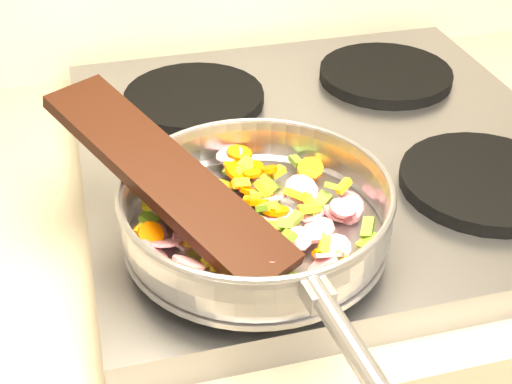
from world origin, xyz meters
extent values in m
cube|color=#939399|center=(-0.70, 1.67, 0.92)|extent=(0.60, 0.60, 0.04)
cylinder|color=black|center=(-0.84, 1.52, 0.95)|extent=(0.19, 0.19, 0.02)
cylinder|color=black|center=(-0.56, 1.52, 0.95)|extent=(0.19, 0.19, 0.02)
cylinder|color=black|center=(-0.84, 1.81, 0.95)|extent=(0.19, 0.19, 0.02)
cylinder|color=black|center=(-0.56, 1.81, 0.95)|extent=(0.19, 0.19, 0.02)
cylinder|color=#9E9EA5|center=(-0.84, 1.49, 0.96)|extent=(0.26, 0.26, 0.01)
torus|color=#9E9EA5|center=(-0.84, 1.49, 0.99)|extent=(0.31, 0.31, 0.05)
torus|color=#9E9EA5|center=(-0.84, 1.49, 1.01)|extent=(0.27, 0.27, 0.01)
cylinder|color=#9E9EA5|center=(-0.81, 1.26, 1.00)|extent=(0.04, 0.19, 0.02)
cube|color=#9E9EA5|center=(-0.82, 1.35, 1.00)|extent=(0.02, 0.03, 0.02)
cylinder|color=#BF1238|center=(-0.85, 1.45, 0.97)|extent=(0.04, 0.04, 0.01)
cylinder|color=#BF1238|center=(-0.91, 1.53, 0.98)|extent=(0.04, 0.04, 0.03)
cube|color=#5D8B22|center=(-0.77, 1.57, 0.98)|extent=(0.01, 0.02, 0.01)
cylinder|color=#BF1238|center=(-0.91, 1.43, 0.98)|extent=(0.04, 0.04, 0.02)
cylinder|color=#BF1238|center=(-0.75, 1.49, 0.97)|extent=(0.03, 0.04, 0.02)
cube|color=#5D8B22|center=(-0.83, 1.47, 0.98)|extent=(0.02, 0.01, 0.02)
cylinder|color=#E55E00|center=(-0.88, 1.46, 0.97)|extent=(0.03, 0.03, 0.02)
cube|color=#5D8B22|center=(-0.83, 1.52, 0.98)|extent=(0.02, 0.01, 0.01)
cylinder|color=#BF1238|center=(-0.93, 1.43, 0.97)|extent=(0.03, 0.03, 0.02)
cube|color=#5D8B22|center=(-0.76, 1.51, 0.97)|extent=(0.03, 0.02, 0.01)
cylinder|color=#BF1238|center=(-0.74, 1.48, 0.97)|extent=(0.03, 0.03, 0.03)
cube|color=yellow|center=(-0.89, 1.52, 0.97)|extent=(0.02, 0.02, 0.01)
cylinder|color=#BF1238|center=(-0.83, 1.56, 0.97)|extent=(0.03, 0.03, 0.01)
cylinder|color=#E55E00|center=(-0.82, 1.56, 0.98)|extent=(0.02, 0.02, 0.01)
cylinder|color=#E55E00|center=(-0.94, 1.49, 0.98)|extent=(0.04, 0.03, 0.03)
cube|color=yellow|center=(-0.94, 1.51, 0.97)|extent=(0.02, 0.02, 0.01)
cube|color=#5D8B22|center=(-0.91, 1.43, 0.97)|extent=(0.02, 0.02, 0.01)
cube|color=#5D8B22|center=(-0.83, 1.58, 0.98)|extent=(0.02, 0.02, 0.02)
cube|color=#5D8B22|center=(-0.89, 1.55, 0.99)|extent=(0.01, 0.02, 0.01)
cylinder|color=#E55E00|center=(-0.76, 1.57, 0.97)|extent=(0.03, 0.03, 0.02)
cube|color=#5D8B22|center=(-0.81, 1.47, 0.98)|extent=(0.02, 0.02, 0.01)
cube|color=yellow|center=(-0.89, 1.45, 0.97)|extent=(0.02, 0.02, 0.02)
cylinder|color=#BF1238|center=(-0.78, 1.52, 0.98)|extent=(0.05, 0.04, 0.02)
cube|color=yellow|center=(-0.84, 1.55, 0.98)|extent=(0.02, 0.02, 0.02)
cube|color=yellow|center=(-0.79, 1.57, 0.97)|extent=(0.02, 0.02, 0.01)
cylinder|color=#BF1238|center=(-0.91, 1.49, 0.97)|extent=(0.03, 0.04, 0.02)
cube|color=yellow|center=(-0.84, 1.42, 0.97)|extent=(0.03, 0.02, 0.01)
cylinder|color=#E55E00|center=(-0.92, 1.55, 0.98)|extent=(0.03, 0.03, 0.01)
cube|color=yellow|center=(-0.87, 1.47, 0.98)|extent=(0.03, 0.01, 0.02)
cube|color=#5D8B22|center=(-0.87, 1.43, 0.98)|extent=(0.02, 0.02, 0.02)
cube|color=#5D8B22|center=(-0.86, 1.45, 0.98)|extent=(0.02, 0.02, 0.01)
cylinder|color=#BF1238|center=(-0.93, 1.48, 0.97)|extent=(0.04, 0.04, 0.02)
cylinder|color=#BF1238|center=(-0.84, 1.42, 0.98)|extent=(0.05, 0.05, 0.02)
cube|color=#5D8B22|center=(-0.89, 1.50, 0.97)|extent=(0.02, 0.02, 0.02)
cube|color=yellow|center=(-0.89, 1.44, 0.98)|extent=(0.01, 0.02, 0.01)
cylinder|color=#E55E00|center=(-0.75, 1.41, 0.97)|extent=(0.03, 0.03, 0.02)
cylinder|color=#E55E00|center=(-0.84, 1.56, 0.99)|extent=(0.03, 0.03, 0.02)
cylinder|color=#E55E00|center=(-0.88, 1.48, 0.97)|extent=(0.03, 0.03, 0.01)
cube|color=yellow|center=(-0.83, 1.46, 0.98)|extent=(0.02, 0.01, 0.02)
cube|color=yellow|center=(-0.85, 1.51, 0.97)|extent=(0.02, 0.02, 0.02)
cube|color=yellow|center=(-0.86, 1.39, 0.98)|extent=(0.02, 0.02, 0.01)
cube|color=yellow|center=(-0.82, 1.53, 0.98)|extent=(0.01, 0.03, 0.01)
cube|color=#5D8B22|center=(-0.91, 1.51, 0.97)|extent=(0.03, 0.02, 0.01)
cube|color=#5D8B22|center=(-0.81, 1.46, 0.98)|extent=(0.02, 0.02, 0.01)
cylinder|color=#E55E00|center=(-0.86, 1.39, 0.98)|extent=(0.03, 0.03, 0.01)
cube|color=#5D8B22|center=(-0.84, 1.57, 0.98)|extent=(0.02, 0.02, 0.02)
cylinder|color=#E55E00|center=(-0.79, 1.42, 0.97)|extent=(0.03, 0.04, 0.03)
cube|color=#5D8B22|center=(-0.82, 1.50, 0.98)|extent=(0.03, 0.03, 0.02)
cube|color=#5D8B22|center=(-0.83, 1.58, 0.98)|extent=(0.02, 0.02, 0.01)
cube|color=#5D8B22|center=(-0.91, 1.50, 0.97)|extent=(0.02, 0.02, 0.01)
cylinder|color=#E55E00|center=(-0.88, 1.51, 0.97)|extent=(0.03, 0.03, 0.03)
cylinder|color=#E55E00|center=(-0.84, 1.58, 0.98)|extent=(0.03, 0.03, 0.01)
cube|color=#5D8B22|center=(-0.89, 1.48, 0.98)|extent=(0.02, 0.02, 0.01)
cube|color=yellow|center=(-0.91, 1.40, 0.98)|extent=(0.02, 0.02, 0.01)
cylinder|color=#E55E00|center=(-0.76, 1.55, 0.98)|extent=(0.03, 0.03, 0.02)
cube|color=#5D8B22|center=(-0.84, 1.42, 0.98)|extent=(0.02, 0.02, 0.01)
cylinder|color=#BF1238|center=(-0.84, 1.60, 0.98)|extent=(0.03, 0.03, 0.01)
cube|color=yellow|center=(-0.83, 1.53, 0.97)|extent=(0.02, 0.02, 0.02)
cube|color=yellow|center=(-0.76, 1.56, 0.97)|extent=(0.03, 0.03, 0.01)
cube|color=yellow|center=(-0.78, 1.49, 0.98)|extent=(0.01, 0.02, 0.01)
cylinder|color=#BF1238|center=(-0.78, 1.48, 0.98)|extent=(0.03, 0.03, 0.01)
cylinder|color=#E55E00|center=(-0.92, 1.41, 0.99)|extent=(0.03, 0.03, 0.02)
cylinder|color=#BF1238|center=(-0.81, 1.49, 0.98)|extent=(0.04, 0.04, 0.01)
cube|color=#5D8B22|center=(-0.83, 1.49, 0.98)|extent=(0.02, 0.02, 0.02)
cylinder|color=#BF1238|center=(-0.79, 1.41, 0.99)|extent=(0.04, 0.03, 0.03)
cube|color=yellow|center=(-0.89, 1.44, 0.97)|extent=(0.01, 0.02, 0.01)
cylinder|color=#E55E00|center=(-0.83, 1.60, 0.97)|extent=(0.04, 0.03, 0.03)
cube|color=#5D8B22|center=(-0.74, 1.44, 0.98)|extent=(0.02, 0.02, 0.02)
cylinder|color=#E55E00|center=(-0.95, 1.51, 0.97)|extent=(0.03, 0.03, 0.01)
cube|color=#5D8B22|center=(-0.94, 1.51, 0.98)|extent=(0.02, 0.02, 0.01)
cylinder|color=#BF1238|center=(-0.94, 1.50, 0.97)|extent=(0.04, 0.03, 0.03)
cylinder|color=#E55E00|center=(-0.86, 1.42, 0.97)|extent=(0.04, 0.04, 0.02)
cube|color=yellow|center=(-0.78, 1.48, 0.98)|extent=(0.02, 0.01, 0.01)
cylinder|color=#BF1238|center=(-0.75, 1.48, 0.98)|extent=(0.03, 0.03, 0.01)
cylinder|color=#E55E00|center=(-0.82, 1.49, 0.98)|extent=(0.04, 0.04, 0.02)
cylinder|color=#BF1238|center=(-0.81, 1.44, 0.98)|extent=(0.03, 0.03, 0.02)
cube|color=yellow|center=(-0.79, 1.51, 0.98)|extent=(0.02, 0.03, 0.01)
cube|color=#5D8B22|center=(-0.83, 1.50, 0.97)|extent=(0.02, 0.02, 0.01)
cube|color=yellow|center=(-0.82, 1.49, 0.98)|extent=(0.02, 0.02, 0.02)
cylinder|color=#BF1238|center=(-0.87, 1.42, 0.98)|extent=(0.04, 0.04, 0.02)
cube|color=yellow|center=(-0.82, 1.57, 0.98)|extent=(0.02, 0.02, 0.02)
cylinder|color=#E55E00|center=(-0.86, 1.45, 0.98)|extent=(0.03, 0.03, 0.01)
cube|color=yellow|center=(-0.81, 1.50, 0.97)|extent=(0.02, 0.02, 0.01)
cube|color=#5D8B22|center=(-0.83, 1.41, 0.97)|extent=(0.02, 0.02, 0.01)
cylinder|color=#E55E00|center=(-0.88, 1.48, 0.97)|extent=(0.03, 0.02, 0.02)
cylinder|color=#BF1238|center=(-0.73, 1.51, 0.97)|extent=(0.03, 0.03, 0.01)
cube|color=#5D8B22|center=(-0.81, 1.54, 0.98)|extent=(0.02, 0.03, 0.02)
cube|color=#5D8B22|center=(-0.86, 1.38, 0.98)|extent=(0.03, 0.02, 0.01)
cylinder|color=#E55E00|center=(-0.86, 1.45, 0.98)|extent=(0.03, 0.03, 0.02)
cylinder|color=#E55E00|center=(-0.83, 1.51, 0.98)|extent=(0.04, 0.04, 0.02)
cylinder|color=#BF1238|center=(-0.74, 1.48, 0.97)|extent=(0.03, 0.04, 0.02)
cylinder|color=#E55E00|center=(-0.84, 1.42, 0.96)|extent=(0.02, 0.02, 0.02)
cylinder|color=#E55E00|center=(-0.88, 1.39, 0.97)|extent=(0.02, 0.02, 0.01)
cube|color=yellow|center=(-0.88, 1.53, 0.97)|extent=(0.02, 0.02, 0.01)
cube|color=yellow|center=(-0.82, 1.52, 0.99)|extent=(0.02, 0.02, 0.02)
cylinder|color=#BF1238|center=(-0.77, 1.43, 0.97)|extent=(0.04, 0.04, 0.02)
cylinder|color=#E55E00|center=(-0.83, 1.54, 0.97)|extent=(0.03, 0.03, 0.02)
cylinder|color=#BF1238|center=(-0.89, 1.44, 0.96)|extent=(0.04, 0.04, 0.01)
cylinder|color=#E55E00|center=(-0.81, 1.58, 0.97)|extent=(0.03, 0.03, 0.02)
cylinder|color=#E55E00|center=(-0.83, 1.42, 0.98)|extent=(0.04, 0.03, 0.02)
cube|color=yellow|center=(-0.93, 1.52, 0.99)|extent=(0.03, 0.01, 0.01)
cylinder|color=#E55E00|center=(-0.91, 1.57, 0.97)|extent=(0.03, 0.03, 0.02)
cylinder|color=#E55E00|center=(-0.85, 1.53, 0.97)|extent=(0.03, 0.03, 0.02)
cube|color=#5D8B22|center=(-0.82, 1.44, 0.99)|extent=(0.02, 0.03, 0.02)
cube|color=yellow|center=(-0.74, 1.51, 0.98)|extent=(0.02, 0.02, 0.01)
cylinder|color=#BF1238|center=(-0.86, 1.42, 0.97)|extent=(0.03, 0.04, 0.02)
cube|color=yellow|center=(-0.78, 1.40, 0.98)|extent=(0.02, 0.02, 0.02)
cube|color=#5D8B22|center=(-0.74, 1.43, 0.97)|extent=(0.02, 0.02, 0.02)
cube|color=yellow|center=(-0.88, 1.47, 0.98)|extent=(0.02, 0.01, 0.01)
cube|color=#5D8B22|center=(-0.78, 1.48, 0.98)|extent=(0.02, 0.02, 0.01)
cube|color=yellow|center=(-0.85, 1.56, 0.97)|extent=(0.02, 0.02, 0.02)
cube|color=yellow|center=(-0.78, 1.43, 0.98)|extent=(0.02, 0.02, 0.02)
cylinder|color=#E55E00|center=(-0.83, 1.60, 0.99)|extent=(0.04, 0.04, 0.01)
cube|color=yellow|center=(-0.85, 1.48, 0.99)|extent=(0.01, 0.03, 0.02)
cylinder|color=#BF1238|center=(-0.94, 1.47, 0.98)|extent=(0.03, 0.04, 0.03)
cube|color=#5D8B22|center=(-0.83, 1.57, 0.97)|extent=(0.02, 0.02, 0.01)
cube|color=#5D8B22|center=(-0.75, 1.51, 0.98)|extent=(0.02, 0.02, 0.02)
cylinder|color=#BF1238|center=(-0.91, 1.50, 0.99)|extent=(0.04, 0.03, 0.02)
cube|color=yellow|center=(-0.74, 1.43, 0.97)|extent=(0.02, 0.03, 0.01)
cylinder|color=#BF1238|center=(-0.86, 1.45, 0.98)|extent=(0.04, 0.05, 0.02)
cylinder|color=#BF1238|center=(-0.90, 1.54, 0.97)|extent=(0.04, 0.04, 0.01)
cylinder|color=#E55E00|center=(-0.82, 1.59, 0.97)|extent=(0.04, 0.03, 0.01)
cylinder|color=#E55E00|center=(-0.83, 1.44, 0.98)|extent=(0.03, 0.02, 0.02)
cube|color=yellow|center=(-0.90, 1.48, 0.97)|extent=(0.03, 0.01, 0.02)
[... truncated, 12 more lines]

